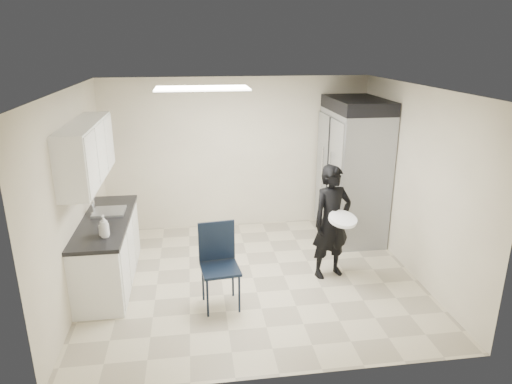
{
  "coord_description": "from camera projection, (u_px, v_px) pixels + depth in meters",
  "views": [
    {
      "loc": [
        -0.75,
        -5.62,
        3.15
      ],
      "look_at": [
        0.07,
        0.2,
        1.2
      ],
      "focal_mm": 32.0,
      "sensor_mm": 36.0,
      "label": 1
    }
  ],
  "objects": [
    {
      "name": "right_wall",
      "position": [
        415.0,
        182.0,
        6.26
      ],
      "size": [
        0.0,
        4.0,
        4.0
      ],
      "primitive_type": "plane",
      "rotation": [
        1.57,
        0.0,
        -1.57
      ],
      "color": "beige",
      "rests_on": "floor"
    },
    {
      "name": "commercial_fridge",
      "position": [
        353.0,
        175.0,
        7.49
      ],
      "size": [
        0.8,
        1.35,
        2.1
      ],
      "primitive_type": "cube",
      "color": "gray",
      "rests_on": "floor"
    },
    {
      "name": "sink",
      "position": [
        110.0,
        215.0,
        6.27
      ],
      "size": [
        0.42,
        0.4,
        0.14
      ],
      "primitive_type": "cube",
      "color": "gray",
      "rests_on": "countertop"
    },
    {
      "name": "notice_sticker_left",
      "position": [
        77.0,
        201.0,
        5.79
      ],
      "size": [
        0.0,
        0.12,
        0.07
      ],
      "primitive_type": "cube",
      "color": "yellow",
      "rests_on": "left_wall"
    },
    {
      "name": "towel_dispenser",
      "position": [
        100.0,
        148.0,
        6.85
      ],
      "size": [
        0.22,
        0.3,
        0.35
      ],
      "primitive_type": "cube",
      "color": "black",
      "rests_on": "left_wall"
    },
    {
      "name": "man_tuxedo",
      "position": [
        332.0,
        222.0,
        6.22
      ],
      "size": [
        0.67,
        0.54,
        1.6
      ],
      "primitive_type": "imported",
      "rotation": [
        0.0,
        0.0,
        0.29
      ],
      "color": "black",
      "rests_on": "floor"
    },
    {
      "name": "soap_bottle_a",
      "position": [
        104.0,
        226.0,
        5.43
      ],
      "size": [
        0.12,
        0.12,
        0.28
      ],
      "primitive_type": "imported",
      "rotation": [
        0.0,
        0.0,
        -0.05
      ],
      "color": "silver",
      "rests_on": "countertop"
    },
    {
      "name": "faucet",
      "position": [
        93.0,
        206.0,
        6.19
      ],
      "size": [
        0.02,
        0.02,
        0.24
      ],
      "primitive_type": "cylinder",
      "color": "silver",
      "rests_on": "countertop"
    },
    {
      "name": "soap_bottle_b",
      "position": [
        104.0,
        227.0,
        5.51
      ],
      "size": [
        0.12,
        0.12,
        0.2
      ],
      "primitive_type": "imported",
      "rotation": [
        0.0,
        0.0,
        -0.33
      ],
      "color": "silver",
      "rests_on": "countertop"
    },
    {
      "name": "ceiling_panel",
      "position": [
        202.0,
        88.0,
        5.86
      ],
      "size": [
        1.2,
        0.6,
        0.02
      ],
      "primitive_type": "cube",
      "color": "white",
      "rests_on": "ceiling"
    },
    {
      "name": "folding_chair",
      "position": [
        220.0,
        269.0,
        5.55
      ],
      "size": [
        0.5,
        0.5,
        1.02
      ],
      "primitive_type": "cube",
      "rotation": [
        0.0,
        0.0,
        0.11
      ],
      "color": "black",
      "rests_on": "floor"
    },
    {
      "name": "back_wall",
      "position": [
        237.0,
        154.0,
        7.84
      ],
      "size": [
        4.5,
        0.0,
        4.5
      ],
      "primitive_type": "plane",
      "rotation": [
        1.57,
        0.0,
        0.0
      ],
      "color": "beige",
      "rests_on": "floor"
    },
    {
      "name": "notice_sticker_right",
      "position": [
        81.0,
        199.0,
        5.99
      ],
      "size": [
        0.0,
        0.12,
        0.07
      ],
      "primitive_type": "cube",
      "color": "yellow",
      "rests_on": "left_wall"
    },
    {
      "name": "upper_cabinets",
      "position": [
        87.0,
        152.0,
        5.71
      ],
      "size": [
        0.35,
        1.8,
        0.75
      ],
      "primitive_type": "cube",
      "color": "silver",
      "rests_on": "left_wall"
    },
    {
      "name": "left_wall",
      "position": [
        74.0,
        197.0,
        5.67
      ],
      "size": [
        0.0,
        4.0,
        4.0
      ],
      "primitive_type": "plane",
      "rotation": [
        1.57,
        0.0,
        1.57
      ],
      "color": "beige",
      "rests_on": "floor"
    },
    {
      "name": "lower_counter",
      "position": [
        108.0,
        252.0,
        6.17
      ],
      "size": [
        0.6,
        1.9,
        0.86
      ],
      "primitive_type": "cube",
      "color": "silver",
      "rests_on": "floor"
    },
    {
      "name": "fridge_compressor",
      "position": [
        358.0,
        105.0,
        7.12
      ],
      "size": [
        0.8,
        1.35,
        0.2
      ],
      "primitive_type": "cube",
      "color": "black",
      "rests_on": "commercial_fridge"
    },
    {
      "name": "ceiling",
      "position": [
        252.0,
        88.0,
        5.56
      ],
      "size": [
        4.5,
        4.5,
        0.0
      ],
      "primitive_type": "plane",
      "rotation": [
        3.14,
        0.0,
        0.0
      ],
      "color": "silver",
      "rests_on": "back_wall"
    },
    {
      "name": "bucket_lid",
      "position": [
        343.0,
        219.0,
        5.96
      ],
      "size": [
        0.46,
        0.46,
        0.05
      ],
      "primitive_type": "cylinder",
      "rotation": [
        0.0,
        0.0,
        0.29
      ],
      "color": "silver",
      "rests_on": "man_tuxedo"
    },
    {
      "name": "floor",
      "position": [
        253.0,
        278.0,
        6.37
      ],
      "size": [
        4.5,
        4.5,
        0.0
      ],
      "primitive_type": "plane",
      "color": "#BEB395",
      "rests_on": "ground"
    },
    {
      "name": "countertop",
      "position": [
        105.0,
        221.0,
        6.02
      ],
      "size": [
        0.64,
        1.95,
        0.05
      ],
      "primitive_type": "cube",
      "color": "black",
      "rests_on": "lower_counter"
    }
  ]
}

